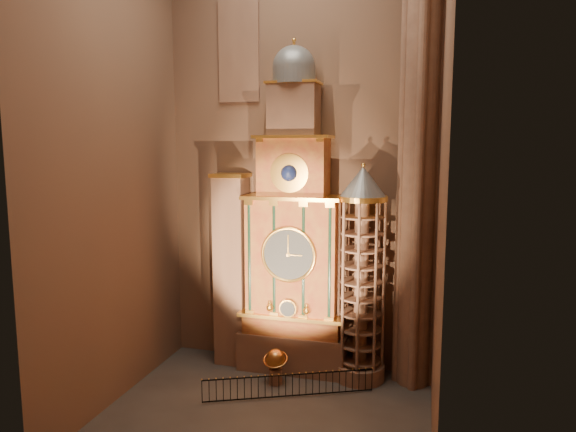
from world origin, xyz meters
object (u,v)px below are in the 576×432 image
(portrait_tower, at_px, (232,269))
(iron_railing, at_px, (289,386))
(stair_turret, at_px, (361,276))
(astronomical_clock, at_px, (294,244))
(celestial_globe, at_px, (275,363))

(portrait_tower, distance_m, iron_railing, 6.86)
(iron_railing, bearing_deg, stair_turret, 45.15)
(astronomical_clock, distance_m, iron_railing, 6.89)
(portrait_tower, height_order, celestial_globe, portrait_tower)
(portrait_tower, xyz_separation_m, celestial_globe, (3.00, -1.95, -4.10))
(celestial_globe, relative_size, iron_railing, 0.24)
(celestial_globe, bearing_deg, iron_railing, -50.08)
(astronomical_clock, xyz_separation_m, iron_railing, (0.62, -3.16, -6.09))
(portrait_tower, relative_size, iron_railing, 1.40)
(stair_turret, relative_size, iron_railing, 1.48)
(celestial_globe, xyz_separation_m, iron_railing, (1.02, -1.22, -0.46))
(stair_turret, height_order, iron_railing, stair_turret)
(portrait_tower, bearing_deg, iron_railing, -38.31)
(astronomical_clock, distance_m, stair_turret, 3.78)
(astronomical_clock, bearing_deg, stair_turret, -4.30)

